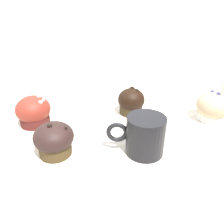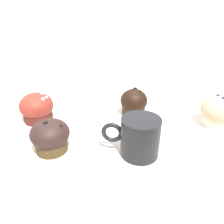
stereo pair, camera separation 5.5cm
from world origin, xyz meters
The scene contains 6 objects.
wall_back centered at (0.00, 0.60, 0.90)m, with size 3.20×0.10×1.80m, color silver.
muffin_front_center centered at (0.17, 0.01, 0.98)m, with size 0.08×0.08×0.09m.
muffin_back_left centered at (-0.10, -0.06, 0.98)m, with size 0.09×0.09×0.09m.
muffin_back_right centered at (0.35, -0.15, 0.98)m, with size 0.10×0.10×0.09m.
muffin_front_left centered at (-0.11, 0.11, 0.98)m, with size 0.10×0.10×0.09m.
coffee_cup centered at (0.08, -0.17, 0.99)m, with size 0.12×0.10×0.09m.
Camera 2 is at (-0.16, -0.51, 1.27)m, focal length 35.00 mm.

